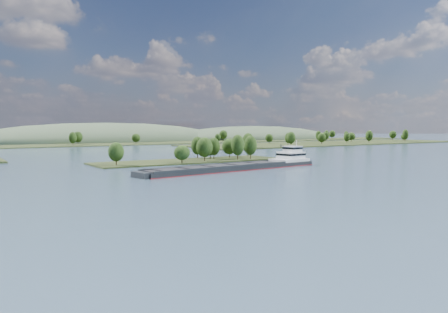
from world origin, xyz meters
TOP-DOWN VIEW (x-y plane):
  - ground at (0.00, 120.00)m, footprint 1800.00×1800.00m
  - tree_island at (7.97, 178.99)m, footprint 100.00×30.89m
  - right_bank at (231.65, 299.52)m, footprint 320.00×90.00m
  - back_shoreline at (7.11, 399.91)m, footprint 900.00×60.00m
  - hill_east at (260.00, 470.00)m, footprint 260.00×140.00m
  - hill_west at (60.00, 500.00)m, footprint 320.00×160.00m
  - cargo_barge at (1.13, 133.13)m, footprint 90.51×22.01m

SIDE VIEW (x-z plane):
  - ground at x=0.00m, z-range 0.00..0.00m
  - hill_east at x=260.00m, z-range -18.00..18.00m
  - hill_west at x=60.00m, z-range -22.00..22.00m
  - back_shoreline at x=7.11m, z-range -6.23..7.53m
  - right_bank at x=231.65m, z-range -6.64..8.57m
  - cargo_barge at x=1.13m, z-range -4.55..7.61m
  - tree_island at x=7.97m, z-range -3.06..11.79m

